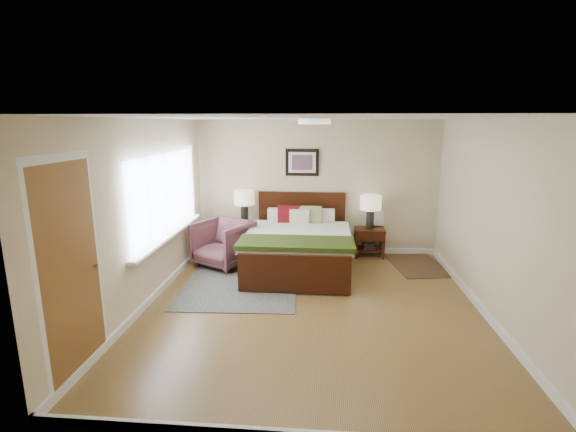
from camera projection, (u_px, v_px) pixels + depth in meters
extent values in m
plane|color=olive|center=(312.00, 306.00, 5.68)|extent=(5.00, 5.00, 0.00)
cube|color=beige|center=(316.00, 187.00, 7.83)|extent=(4.50, 0.04, 2.50)
cube|color=beige|center=(304.00, 294.00, 2.97)|extent=(4.50, 0.04, 2.50)
cube|color=beige|center=(145.00, 214.00, 5.59)|extent=(0.04, 5.00, 2.50)
cube|color=beige|center=(493.00, 220.00, 5.22)|extent=(0.04, 5.00, 2.50)
cube|color=white|center=(314.00, 118.00, 5.13)|extent=(4.50, 5.00, 0.02)
cube|color=silver|center=(165.00, 194.00, 6.23)|extent=(0.02, 2.72, 1.32)
cube|color=silver|center=(166.00, 194.00, 6.23)|extent=(0.01, 2.60, 1.20)
cube|color=silver|center=(171.00, 235.00, 6.37)|extent=(0.10, 2.72, 0.04)
cube|color=silver|center=(71.00, 270.00, 3.92)|extent=(0.01, 1.00, 2.18)
cube|color=brown|center=(72.00, 274.00, 3.93)|extent=(0.01, 0.90, 2.10)
cylinder|color=#999999|center=(96.00, 265.00, 4.31)|extent=(0.04, 0.04, 0.04)
cylinder|color=white|center=(314.00, 121.00, 5.14)|extent=(0.40, 0.40, 0.07)
cylinder|color=beige|center=(314.00, 118.00, 5.13)|extent=(0.44, 0.44, 0.01)
cube|color=#371708|center=(302.00, 222.00, 7.96)|extent=(1.64, 0.06, 1.15)
cube|color=#371708|center=(294.00, 274.00, 6.01)|extent=(1.64, 0.06, 0.57)
cube|color=#371708|center=(253.00, 250.00, 7.08)|extent=(0.06, 2.05, 0.18)
cube|color=#371708|center=(345.00, 252.00, 6.95)|extent=(0.06, 2.05, 0.18)
cube|color=silver|center=(298.00, 244.00, 6.98)|extent=(1.54, 2.03, 0.23)
cube|color=silver|center=(298.00, 236.00, 6.85)|extent=(1.72, 1.80, 0.10)
cube|color=#2B360F|center=(296.00, 243.00, 6.28)|extent=(1.76, 0.70, 0.07)
cube|color=silver|center=(282.00, 216.00, 7.72)|extent=(0.51, 0.18, 0.27)
cube|color=silver|center=(321.00, 216.00, 7.66)|extent=(0.51, 0.18, 0.27)
cube|color=#5B0A11|center=(288.00, 215.00, 7.58)|extent=(0.40, 0.17, 0.33)
cube|color=#7E9355|center=(311.00, 215.00, 7.55)|extent=(0.40, 0.16, 0.33)
cube|color=beige|center=(299.00, 217.00, 7.49)|extent=(0.35, 0.13, 0.29)
cube|color=black|center=(302.00, 162.00, 7.73)|extent=(0.62, 0.03, 0.50)
cube|color=silver|center=(302.00, 162.00, 7.71)|extent=(0.50, 0.01, 0.38)
cube|color=#A52D23|center=(302.00, 163.00, 7.70)|extent=(0.38, 0.01, 0.28)
cube|color=#371708|center=(245.00, 224.00, 7.87)|extent=(0.50, 0.45, 0.05)
cube|color=#371708|center=(232.00, 242.00, 7.76)|extent=(0.05, 0.05, 0.55)
cube|color=#371708|center=(255.00, 242.00, 7.73)|extent=(0.05, 0.05, 0.55)
cube|color=#371708|center=(236.00, 236.00, 8.14)|extent=(0.05, 0.05, 0.55)
cube|color=#371708|center=(258.00, 237.00, 8.10)|extent=(0.05, 0.05, 0.55)
cube|color=#371708|center=(243.00, 232.00, 7.69)|extent=(0.44, 0.03, 0.14)
cube|color=#371708|center=(370.00, 230.00, 7.69)|extent=(0.54, 0.40, 0.05)
cube|color=#371708|center=(357.00, 246.00, 7.60)|extent=(0.05, 0.05, 0.49)
cube|color=#371708|center=(383.00, 246.00, 7.56)|extent=(0.05, 0.05, 0.49)
cube|color=#371708|center=(355.00, 241.00, 7.94)|extent=(0.05, 0.05, 0.49)
cube|color=#371708|center=(381.00, 241.00, 7.90)|extent=(0.05, 0.05, 0.49)
cube|color=#371708|center=(371.00, 238.00, 7.53)|extent=(0.48, 0.03, 0.14)
cube|color=#371708|center=(369.00, 249.00, 7.77)|extent=(0.48, 0.34, 0.03)
cube|color=black|center=(369.00, 247.00, 7.76)|extent=(0.20, 0.25, 0.03)
cube|color=black|center=(369.00, 246.00, 7.76)|extent=(0.20, 0.25, 0.03)
cube|color=black|center=(369.00, 244.00, 7.75)|extent=(0.20, 0.25, 0.03)
cube|color=black|center=(369.00, 242.00, 7.74)|extent=(0.20, 0.25, 0.03)
cube|color=black|center=(369.00, 240.00, 7.73)|extent=(0.20, 0.25, 0.03)
cylinder|color=black|center=(245.00, 214.00, 7.83)|extent=(0.14, 0.14, 0.32)
cylinder|color=black|center=(244.00, 205.00, 7.79)|extent=(0.02, 0.02, 0.06)
cylinder|color=beige|center=(244.00, 198.00, 7.76)|extent=(0.38, 0.38, 0.26)
cylinder|color=black|center=(370.00, 220.00, 7.65)|extent=(0.14, 0.14, 0.32)
cylinder|color=black|center=(371.00, 210.00, 7.61)|extent=(0.02, 0.02, 0.06)
cylinder|color=beige|center=(371.00, 203.00, 7.58)|extent=(0.38, 0.38, 0.26)
imported|color=brown|center=(223.00, 243.00, 7.23)|extent=(1.15, 1.16, 0.79)
cube|color=#0D2043|center=(243.00, 279.00, 6.63)|extent=(1.82, 2.49, 0.01)
cube|color=black|center=(418.00, 265.00, 7.28)|extent=(1.03, 1.37, 0.01)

